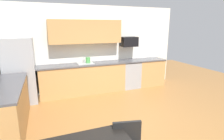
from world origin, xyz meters
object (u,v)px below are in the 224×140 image
at_px(kettle, 88,61).
at_px(refrigerator, 20,71).
at_px(oven_range, 130,74).
at_px(microwave, 129,42).

bearing_deg(kettle, refrigerator, -176.08).
relative_size(refrigerator, oven_range, 1.94).
bearing_deg(refrigerator, oven_range, 1.38).
xyz_separation_m(refrigerator, microwave, (3.33, 0.18, 0.67)).
xyz_separation_m(oven_range, microwave, (-0.00, 0.10, 1.10)).
distance_m(refrigerator, microwave, 3.40).
height_order(refrigerator, oven_range, refrigerator).
xyz_separation_m(refrigerator, kettle, (1.90, 0.13, 0.14)).
bearing_deg(refrigerator, kettle, 3.92).
bearing_deg(refrigerator, microwave, 3.09).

